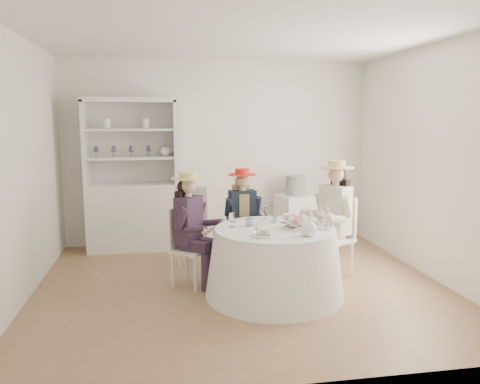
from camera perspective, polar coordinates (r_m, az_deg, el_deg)
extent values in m
plane|color=olive|center=(5.33, 0.18, -11.39)|extent=(4.50, 4.50, 0.00)
plane|color=white|center=(5.07, 0.20, 18.57)|extent=(4.50, 4.50, 0.00)
plane|color=white|center=(7.00, -2.63, 4.81)|extent=(4.50, 0.00, 4.50)
plane|color=white|center=(3.09, 6.58, -0.46)|extent=(4.50, 0.00, 4.50)
plane|color=white|center=(5.14, -25.37, 2.48)|extent=(0.00, 4.50, 4.50)
plane|color=white|center=(5.84, 22.52, 3.33)|extent=(0.00, 4.50, 4.50)
cone|color=white|center=(4.99, 4.22, -8.59)|extent=(1.46, 1.46, 0.70)
cylinder|color=white|center=(4.89, 4.27, -4.54)|extent=(1.26, 1.26, 0.02)
cube|color=silver|center=(6.83, -12.86, -2.94)|extent=(1.34, 0.81, 0.95)
cube|color=silver|center=(6.90, -13.07, 5.98)|extent=(1.22, 0.40, 1.16)
cube|color=silver|center=(6.69, -13.35, 10.84)|extent=(1.34, 0.81, 0.06)
cube|color=silver|center=(6.76, -18.36, 5.70)|extent=(0.17, 0.47, 1.16)
cube|color=silver|center=(6.69, -7.92, 6.04)|extent=(0.17, 0.47, 1.16)
cube|color=silver|center=(6.71, -13.11, 4.10)|extent=(1.25, 0.73, 0.03)
cube|color=silver|center=(6.69, -13.22, 7.42)|extent=(1.25, 0.73, 0.03)
sphere|color=white|center=(6.69, -9.07, 4.93)|extent=(0.15, 0.15, 0.15)
cube|color=silver|center=(7.04, 6.67, -3.30)|extent=(0.57, 0.57, 0.73)
cylinder|color=black|center=(6.95, 6.75, 0.82)|extent=(0.33, 0.33, 0.29)
cube|color=silver|center=(5.27, -6.05, -7.02)|extent=(0.51, 0.51, 0.04)
cylinder|color=silver|center=(5.14, -5.48, -9.86)|extent=(0.03, 0.03, 0.40)
cylinder|color=silver|center=(5.38, -3.85, -8.98)|extent=(0.03, 0.03, 0.40)
cylinder|color=silver|center=(5.29, -8.20, -9.36)|extent=(0.03, 0.03, 0.40)
cylinder|color=silver|center=(5.52, -6.49, -8.54)|extent=(0.03, 0.03, 0.40)
cube|color=silver|center=(5.29, -7.59, -4.23)|extent=(0.22, 0.30, 0.45)
cube|color=black|center=(5.19, -6.28, -3.43)|extent=(0.34, 0.37, 0.53)
cube|color=black|center=(5.13, -5.51, -6.62)|extent=(0.32, 0.28, 0.11)
cylinder|color=black|center=(5.14, -4.24, -9.72)|extent=(0.09, 0.09, 0.42)
cylinder|color=black|center=(5.01, -7.08, -3.16)|extent=(0.18, 0.16, 0.25)
cube|color=black|center=(5.26, -4.57, -6.20)|extent=(0.32, 0.28, 0.11)
cylinder|color=black|center=(5.28, -3.33, -9.22)|extent=(0.09, 0.09, 0.42)
cylinder|color=black|center=(5.32, -4.88, -2.41)|extent=(0.18, 0.16, 0.25)
cylinder|color=#D8A889|center=(5.14, -6.33, -0.36)|extent=(0.08, 0.08, 0.07)
sphere|color=#D8A889|center=(5.13, -6.35, 0.74)|extent=(0.17, 0.17, 0.17)
sphere|color=black|center=(5.15, -6.73, 0.61)|extent=(0.17, 0.17, 0.17)
cube|color=black|center=(5.20, -6.98, -1.69)|extent=(0.19, 0.22, 0.34)
cylinder|color=#D8C569|center=(5.12, -6.36, 1.64)|extent=(0.36, 0.36, 0.01)
cylinder|color=#D8C569|center=(5.11, -6.37, 2.05)|extent=(0.18, 0.18, 0.07)
cube|color=silver|center=(5.83, 0.33, -5.51)|extent=(0.39, 0.39, 0.04)
cylinder|color=silver|center=(5.71, -0.65, -7.92)|extent=(0.03, 0.03, 0.39)
cylinder|color=silver|center=(5.79, 2.08, -7.70)|extent=(0.03, 0.03, 0.39)
cylinder|color=silver|center=(5.98, -1.37, -7.16)|extent=(0.03, 0.03, 0.39)
cylinder|color=silver|center=(6.05, 1.24, -6.96)|extent=(0.03, 0.03, 0.39)
cube|color=silver|center=(5.92, -0.10, -2.90)|extent=(0.34, 0.06, 0.44)
cube|color=#17202F|center=(5.77, 0.28, -2.31)|extent=(0.34, 0.21, 0.51)
cube|color=tan|center=(5.77, 0.28, -2.31)|extent=(0.14, 0.21, 0.44)
cube|color=#17202F|center=(5.69, -0.15, -5.13)|extent=(0.15, 0.31, 0.11)
cylinder|color=#17202F|center=(5.64, 0.20, -8.04)|extent=(0.09, 0.09, 0.41)
cylinder|color=#17202F|center=(5.68, -1.40, -1.87)|extent=(0.10, 0.16, 0.24)
cube|color=#17202F|center=(5.73, 1.39, -5.02)|extent=(0.15, 0.31, 0.11)
cylinder|color=#17202F|center=(5.69, 1.75, -7.91)|extent=(0.09, 0.09, 0.41)
cylinder|color=#17202F|center=(5.78, 2.12, -1.68)|extent=(0.10, 0.16, 0.24)
cylinder|color=#D8A889|center=(5.72, 0.28, 0.38)|extent=(0.08, 0.08, 0.07)
sphere|color=#D8A889|center=(5.71, 0.28, 1.35)|extent=(0.17, 0.17, 0.17)
sphere|color=tan|center=(5.75, 0.17, 1.27)|extent=(0.17, 0.17, 0.17)
cube|color=tan|center=(5.81, 0.09, -0.73)|extent=(0.22, 0.09, 0.34)
cylinder|color=red|center=(5.70, 0.28, 2.14)|extent=(0.35, 0.35, 0.01)
cylinder|color=red|center=(5.70, 0.28, 2.49)|extent=(0.18, 0.18, 0.07)
cube|color=silver|center=(5.65, 11.28, -5.73)|extent=(0.53, 0.53, 0.04)
cylinder|color=silver|center=(5.70, 8.98, -7.88)|extent=(0.04, 0.04, 0.43)
cylinder|color=silver|center=(5.50, 11.36, -8.57)|extent=(0.04, 0.04, 0.43)
cylinder|color=silver|center=(5.92, 11.08, -7.29)|extent=(0.04, 0.04, 0.43)
cylinder|color=silver|center=(5.73, 13.44, -7.92)|extent=(0.04, 0.04, 0.43)
cube|color=silver|center=(5.72, 12.52, -2.88)|extent=(0.20, 0.34, 0.49)
cube|color=beige|center=(5.58, 11.53, -2.11)|extent=(0.34, 0.40, 0.57)
cube|color=beige|center=(5.60, 9.84, -4.99)|extent=(0.35, 0.27, 0.12)
cylinder|color=beige|center=(5.58, 8.80, -8.12)|extent=(0.10, 0.10, 0.45)
cylinder|color=beige|center=(5.67, 9.75, -1.18)|extent=(0.19, 0.16, 0.27)
cube|color=beige|center=(5.49, 11.19, -5.32)|extent=(0.35, 0.27, 0.12)
cylinder|color=beige|center=(5.47, 10.14, -8.52)|extent=(0.10, 0.10, 0.45)
cylinder|color=beige|center=(5.41, 12.89, -1.77)|extent=(0.19, 0.16, 0.27)
cylinder|color=#D8A889|center=(5.53, 11.63, 0.96)|extent=(0.09, 0.09, 0.08)
sphere|color=#D8A889|center=(5.52, 11.66, 2.06)|extent=(0.19, 0.19, 0.19)
sphere|color=black|center=(5.56, 11.95, 1.94)|extent=(0.19, 0.19, 0.19)
cube|color=black|center=(5.61, 12.10, -0.35)|extent=(0.18, 0.24, 0.37)
cylinder|color=#D8C569|center=(5.51, 11.69, 2.97)|extent=(0.39, 0.39, 0.01)
cylinder|color=#D8C569|center=(5.51, 11.70, 3.37)|extent=(0.19, 0.19, 0.08)
cube|color=silver|center=(5.99, -5.22, -4.31)|extent=(0.57, 0.57, 0.04)
cylinder|color=silver|center=(6.15, -3.11, -6.30)|extent=(0.04, 0.04, 0.47)
cylinder|color=silver|center=(6.27, -6.10, -6.05)|extent=(0.04, 0.04, 0.47)
cylinder|color=silver|center=(5.84, -4.19, -7.15)|extent=(0.04, 0.04, 0.47)
cylinder|color=silver|center=(5.96, -7.33, -6.86)|extent=(0.04, 0.04, 0.47)
cube|color=silver|center=(5.75, -5.94, -1.91)|extent=(0.38, 0.20, 0.54)
imported|color=white|center=(4.96, 1.23, -3.75)|extent=(0.13, 0.13, 0.08)
imported|color=white|center=(5.15, 4.28, -3.38)|extent=(0.08, 0.08, 0.06)
imported|color=white|center=(5.05, 7.26, -3.62)|extent=(0.10, 0.10, 0.07)
imported|color=white|center=(4.95, 6.67, -4.00)|extent=(0.23, 0.23, 0.05)
sphere|color=#E67383|center=(4.87, 7.39, -3.33)|extent=(0.08, 0.08, 0.08)
sphere|color=white|center=(4.91, 7.02, -3.23)|extent=(0.08, 0.08, 0.08)
sphere|color=#E67383|center=(4.91, 6.43, -3.20)|extent=(0.08, 0.08, 0.08)
sphere|color=white|center=(4.88, 5.97, -3.27)|extent=(0.08, 0.08, 0.08)
sphere|color=#E67383|center=(4.83, 5.90, -3.40)|extent=(0.08, 0.08, 0.08)
sphere|color=white|center=(4.80, 6.27, -3.50)|extent=(0.08, 0.08, 0.08)
sphere|color=#E67383|center=(4.79, 6.87, -3.53)|extent=(0.08, 0.08, 0.08)
sphere|color=white|center=(4.82, 7.33, -3.45)|extent=(0.08, 0.08, 0.08)
sphere|color=white|center=(4.59, 8.36, -4.47)|extent=(0.16, 0.16, 0.16)
cylinder|color=white|center=(4.61, 9.52, -4.30)|extent=(0.09, 0.02, 0.08)
cylinder|color=white|center=(4.57, 8.38, -3.49)|extent=(0.04, 0.04, 0.02)
cylinder|color=white|center=(4.58, 3.04, -5.24)|extent=(0.28, 0.28, 0.01)
cube|color=beige|center=(4.54, 2.44, -5.03)|extent=(0.06, 0.04, 0.03)
cube|color=beige|center=(4.57, 3.05, -4.79)|extent=(0.07, 0.06, 0.03)
cube|color=beige|center=(4.60, 3.64, -4.84)|extent=(0.08, 0.07, 0.03)
cube|color=beige|center=(4.61, 2.67, -4.67)|extent=(0.08, 0.08, 0.03)
cube|color=beige|center=(4.54, 3.57, -5.04)|extent=(0.07, 0.08, 0.03)
cylinder|color=white|center=(4.95, 10.24, -4.31)|extent=(0.23, 0.23, 0.01)
cylinder|color=white|center=(4.93, 10.26, -3.51)|extent=(0.02, 0.02, 0.15)
cylinder|color=white|center=(4.92, 10.29, -2.65)|extent=(0.17, 0.17, 0.01)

